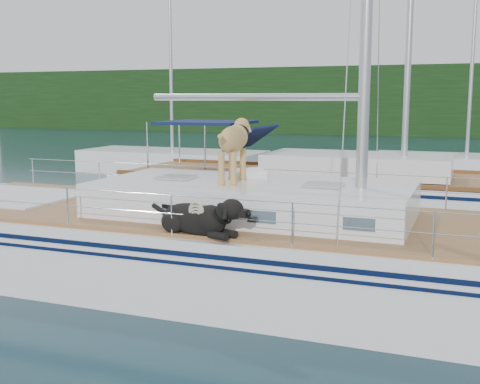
% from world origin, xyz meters
% --- Properties ---
extents(ground, '(120.00, 120.00, 0.00)m').
position_xyz_m(ground, '(0.00, 0.00, 0.00)').
color(ground, black).
rests_on(ground, ground).
extents(tree_line, '(90.00, 3.00, 6.00)m').
position_xyz_m(tree_line, '(0.00, 45.00, 3.00)').
color(tree_line, black).
rests_on(tree_line, ground).
extents(shore_bank, '(92.00, 1.00, 1.20)m').
position_xyz_m(shore_bank, '(0.00, 46.20, 0.60)').
color(shore_bank, '#595147').
rests_on(shore_bank, ground).
extents(main_sailboat, '(12.00, 3.95, 14.01)m').
position_xyz_m(main_sailboat, '(0.10, -0.01, 0.68)').
color(main_sailboat, silver).
rests_on(main_sailboat, ground).
extents(neighbor_sailboat, '(11.00, 3.50, 13.30)m').
position_xyz_m(neighbor_sailboat, '(0.26, 6.70, 0.63)').
color(neighbor_sailboat, silver).
rests_on(neighbor_sailboat, ground).
extents(bg_boat_west, '(8.00, 3.00, 11.65)m').
position_xyz_m(bg_boat_west, '(-8.00, 14.00, 0.45)').
color(bg_boat_west, silver).
rests_on(bg_boat_west, ground).
extents(bg_boat_center, '(7.20, 3.00, 11.65)m').
position_xyz_m(bg_boat_center, '(4.00, 16.00, 0.45)').
color(bg_boat_center, silver).
rests_on(bg_boat_center, ground).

